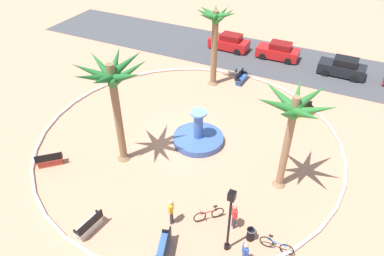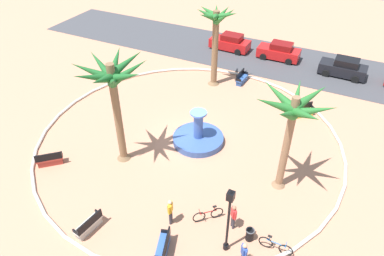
# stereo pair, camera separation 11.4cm
# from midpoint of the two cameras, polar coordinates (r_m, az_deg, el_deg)

# --- Properties ---
(ground_plane) EXTENTS (80.00, 80.00, 0.00)m
(ground_plane) POSITION_cam_midpoint_polar(r_m,az_deg,el_deg) (24.37, -0.56, -1.75)
(ground_plane) COLOR tan
(plaza_curb) EXTENTS (20.73, 20.73, 0.20)m
(plaza_curb) POSITION_cam_midpoint_polar(r_m,az_deg,el_deg) (24.31, -0.56, -1.56)
(plaza_curb) COLOR silver
(plaza_curb) RESTS_ON ground
(street_asphalt) EXTENTS (48.00, 8.00, 0.03)m
(street_asphalt) POSITION_cam_midpoint_polar(r_m,az_deg,el_deg) (36.24, 10.17, 11.48)
(street_asphalt) COLOR #424247
(street_asphalt) RESTS_ON ground
(fountain) EXTENTS (3.46, 3.46, 2.46)m
(fountain) POSITION_cam_midpoint_polar(r_m,az_deg,el_deg) (23.91, 0.88, -1.60)
(fountain) COLOR #38569E
(fountain) RESTS_ON ground
(palm_tree_near_fountain) EXTENTS (3.39, 3.31, 6.61)m
(palm_tree_near_fountain) POSITION_cam_midpoint_polar(r_m,az_deg,el_deg) (28.72, 3.69, 15.80)
(palm_tree_near_fountain) COLOR brown
(palm_tree_near_fountain) RESTS_ON ground
(palm_tree_by_curb) EXTENTS (4.37, 4.48, 6.97)m
(palm_tree_by_curb) POSITION_cam_midpoint_polar(r_m,az_deg,el_deg) (20.10, -12.85, 6.86)
(palm_tree_by_curb) COLOR brown
(palm_tree_by_curb) RESTS_ON ground
(palm_tree_mid_plaza) EXTENTS (4.14, 4.06, 6.38)m
(palm_tree_mid_plaza) POSITION_cam_midpoint_polar(r_m,az_deg,el_deg) (18.62, 15.93, 1.81)
(palm_tree_mid_plaza) COLOR #8E6B4C
(palm_tree_mid_plaza) RESTS_ON ground
(bench_east) EXTENTS (1.51, 1.45, 1.00)m
(bench_east) POSITION_cam_midpoint_polar(r_m,az_deg,el_deg) (23.88, -22.21, -4.94)
(bench_east) COLOR #B73D33
(bench_east) RESTS_ON ground
(bench_west) EXTENTS (0.71, 1.65, 1.00)m
(bench_west) POSITION_cam_midpoint_polar(r_m,az_deg,el_deg) (19.46, -16.48, -15.05)
(bench_west) COLOR beige
(bench_west) RESTS_ON ground
(bench_north) EXTENTS (0.59, 1.63, 1.00)m
(bench_north) POSITION_cam_midpoint_polar(r_m,az_deg,el_deg) (31.07, 7.86, 7.91)
(bench_north) COLOR #335BA8
(bench_north) RESTS_ON ground
(bench_southeast) EXTENTS (1.49, 1.48, 1.00)m
(bench_southeast) POSITION_cam_midpoint_polar(r_m,az_deg,el_deg) (27.75, 17.43, 2.59)
(bench_southeast) COLOR gold
(bench_southeast) RESTS_ON ground
(bench_southwest) EXTENTS (0.98, 1.68, 1.00)m
(bench_southwest) POSITION_cam_midpoint_polar(r_m,az_deg,el_deg) (18.03, -4.71, -18.80)
(bench_southwest) COLOR #335BA8
(bench_southwest) RESTS_ON ground
(lamppost) EXTENTS (0.32, 0.32, 4.16)m
(lamppost) POSITION_cam_midpoint_polar(r_m,az_deg,el_deg) (16.51, 5.96, -14.06)
(lamppost) COLOR black
(lamppost) RESTS_ON ground
(trash_bin) EXTENTS (0.46, 0.46, 0.73)m
(trash_bin) POSITION_cam_midpoint_polar(r_m,az_deg,el_deg) (18.61, 9.33, -16.62)
(trash_bin) COLOR black
(trash_bin) RESTS_ON ground
(bicycle_red_frame) EXTENTS (1.72, 0.44, 0.94)m
(bicycle_red_frame) POSITION_cam_midpoint_polar(r_m,az_deg,el_deg) (18.46, 13.38, -18.04)
(bicycle_red_frame) COLOR black
(bicycle_red_frame) RESTS_ON ground
(bicycle_by_lamppost) EXTENTS (1.30, 1.22, 0.94)m
(bicycle_by_lamppost) POSITION_cam_midpoint_polar(r_m,az_deg,el_deg) (19.16, 2.59, -13.86)
(bicycle_by_lamppost) COLOR black
(bicycle_by_lamppost) RESTS_ON ground
(person_cyclist_helmet) EXTENTS (0.37, 0.43, 1.61)m
(person_cyclist_helmet) POSITION_cam_midpoint_polar(r_m,az_deg,el_deg) (18.56, 6.71, -13.91)
(person_cyclist_helmet) COLOR #33333D
(person_cyclist_helmet) RESTS_ON ground
(person_cyclist_photo) EXTENTS (0.37, 0.43, 1.59)m
(person_cyclist_photo) POSITION_cam_midpoint_polar(r_m,az_deg,el_deg) (17.32, 8.40, -19.46)
(person_cyclist_photo) COLOR #33333D
(person_cyclist_photo) RESTS_ON ground
(person_pedestrian_stroll) EXTENTS (0.28, 0.52, 1.69)m
(person_pedestrian_stroll) POSITION_cam_midpoint_polar(r_m,az_deg,el_deg) (18.61, -3.58, -13.24)
(person_pedestrian_stroll) COLOR #33333D
(person_pedestrian_stroll) RESTS_ON ground
(parked_car_leftmost) EXTENTS (4.05, 2.01, 1.67)m
(parked_car_leftmost) POSITION_cam_midpoint_polar(r_m,az_deg,el_deg) (36.94, 5.99, 13.65)
(parked_car_leftmost) COLOR red
(parked_car_leftmost) RESTS_ON ground
(parked_car_second) EXTENTS (4.02, 1.96, 1.67)m
(parked_car_second) POSITION_cam_midpoint_polar(r_m,az_deg,el_deg) (35.78, 13.73, 12.01)
(parked_car_second) COLOR red
(parked_car_second) RESTS_ON ground
(parked_car_third) EXTENTS (4.03, 1.98, 1.67)m
(parked_car_third) POSITION_cam_midpoint_polar(r_m,az_deg,el_deg) (34.44, 23.15, 9.04)
(parked_car_third) COLOR black
(parked_car_third) RESTS_ON ground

